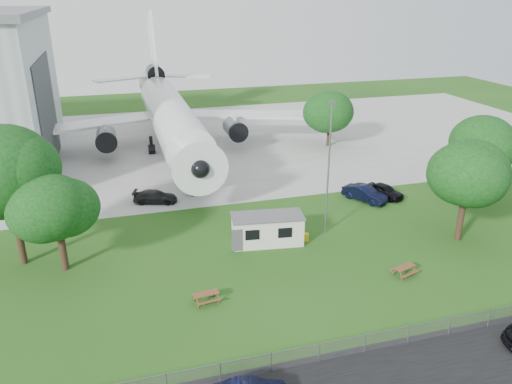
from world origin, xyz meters
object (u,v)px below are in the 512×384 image
object	(u,v)px
site_cabin	(268,229)
picnic_east	(404,275)
airliner	(169,113)
picnic_west	(206,302)

from	to	relation	value
site_cabin	picnic_east	xyz separation A→B (m)	(8.60, -8.12, -1.31)
airliner	picnic_west	bearing A→B (deg)	-93.51
airliner	picnic_east	size ratio (longest dim) A/B	26.52
picnic_west	picnic_east	world-z (taller)	same
site_cabin	picnic_east	world-z (taller)	site_cabin
airliner	picnic_east	distance (m)	40.71
site_cabin	picnic_east	bearing A→B (deg)	-43.34
site_cabin	picnic_west	size ratio (longest dim) A/B	3.83
site_cabin	picnic_west	world-z (taller)	site_cabin
picnic_west	airliner	bearing A→B (deg)	79.61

